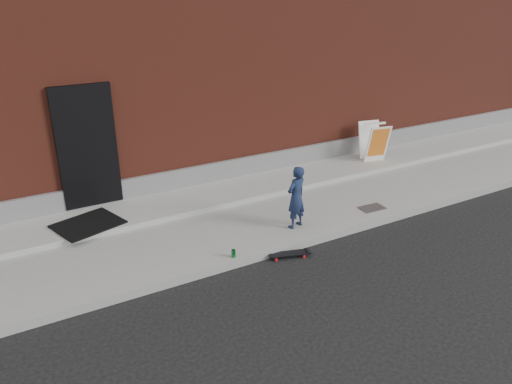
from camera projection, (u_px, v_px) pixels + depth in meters
ground at (296, 251)px, 8.34m from camera, size 80.00×80.00×0.00m
sidewalk at (252, 213)px, 9.51m from camera, size 20.00×3.00×0.15m
apron at (231, 191)px, 10.19m from camera, size 20.00×1.20×0.10m
building at (149, 50)px, 12.96m from camera, size 20.00×8.10×5.00m
child at (296, 197)px, 8.62m from camera, size 0.47×0.38×1.13m
skateboard at (289, 254)px, 8.12m from camera, size 0.70×0.37×0.08m
pizza_sign at (374, 141)px, 11.65m from camera, size 0.65×0.73×0.89m
soda_can at (233, 253)px, 7.83m from camera, size 0.07×0.07×0.13m
doormat at (88, 224)px, 8.66m from camera, size 1.26×1.13×0.03m
utility_plate at (372, 208)px, 9.54m from camera, size 0.49×0.33×0.01m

